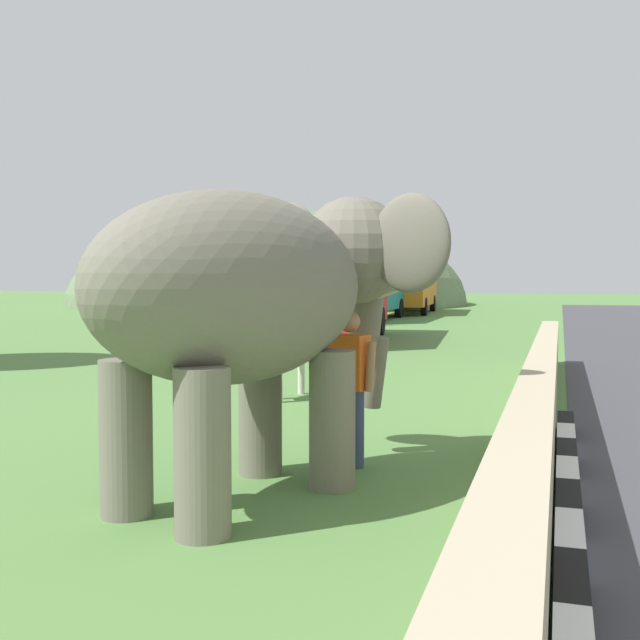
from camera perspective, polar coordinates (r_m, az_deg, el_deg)
barrier_parapet at (r=4.98m, az=14.80°, el=-14.30°), size 28.00×0.36×1.00m
elephant at (r=7.01m, az=-4.38°, el=2.12°), size 4.07×3.03×2.87m
person_handler at (r=8.03m, az=2.19°, el=-4.48°), size 0.34×0.63×1.66m
bus_red at (r=24.71m, az=1.02°, el=3.27°), size 8.37×3.24×3.50m
bus_teal at (r=37.49m, az=3.47°, el=3.19°), size 8.48×2.70×3.50m
bus_orange at (r=45.35m, az=6.71°, el=3.15°), size 9.47×3.23×3.50m
cow_near at (r=12.70m, az=-2.08°, el=-1.96°), size 1.89×1.17×1.23m
cow_mid at (r=21.31m, az=-5.03°, el=0.05°), size 1.31×1.84×1.23m
cow_far at (r=32.00m, az=2.90°, el=1.05°), size 1.80×1.41×1.23m
hill_east at (r=61.81m, az=-3.22°, el=1.20°), size 37.77×30.22×15.05m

